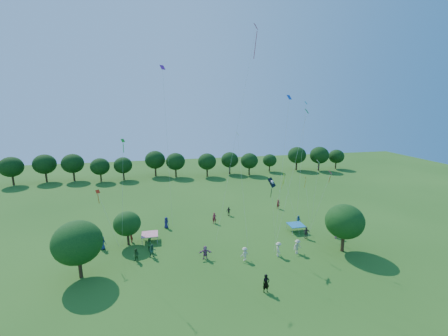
{
  "coord_description": "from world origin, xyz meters",
  "views": [
    {
      "loc": [
        -7.58,
        -20.77,
        18.79
      ],
      "look_at": [
        0.0,
        14.0,
        11.0
      ],
      "focal_mm": 24.0,
      "sensor_mm": 36.0,
      "label": 1
    }
  ],
  "objects_px": {
    "tent_red_stripe": "(150,234)",
    "man_in_black": "(266,283)",
    "near_tree_north": "(127,224)",
    "tent_blue": "(296,225)",
    "near_tree_west": "(77,243)",
    "pirate_kite": "(272,183)",
    "red_high_kite": "(248,73)",
    "near_tree_east": "(345,222)"
  },
  "relations": [
    {
      "from": "pirate_kite",
      "to": "red_high_kite",
      "type": "bearing_deg",
      "value": 150.55
    },
    {
      "from": "red_high_kite",
      "to": "near_tree_north",
      "type": "bearing_deg",
      "value": 163.99
    },
    {
      "from": "near_tree_east",
      "to": "tent_blue",
      "type": "relative_size",
      "value": 2.84
    },
    {
      "from": "near_tree_east",
      "to": "tent_blue",
      "type": "distance_m",
      "value": 8.17
    },
    {
      "from": "man_in_black",
      "to": "near_tree_east",
      "type": "bearing_deg",
      "value": 20.22
    },
    {
      "from": "near_tree_east",
      "to": "pirate_kite",
      "type": "distance_m",
      "value": 10.72
    },
    {
      "from": "near_tree_north",
      "to": "red_high_kite",
      "type": "bearing_deg",
      "value": -16.01
    },
    {
      "from": "near_tree_east",
      "to": "tent_blue",
      "type": "height_order",
      "value": "near_tree_east"
    },
    {
      "from": "red_high_kite",
      "to": "man_in_black",
      "type": "bearing_deg",
      "value": -93.42
    },
    {
      "from": "pirate_kite",
      "to": "near_tree_north",
      "type": "bearing_deg",
      "value": 161.71
    },
    {
      "from": "tent_red_stripe",
      "to": "man_in_black",
      "type": "bearing_deg",
      "value": -50.55
    },
    {
      "from": "near_tree_west",
      "to": "man_in_black",
      "type": "distance_m",
      "value": 20.4
    },
    {
      "from": "man_in_black",
      "to": "pirate_kite",
      "type": "bearing_deg",
      "value": 61.39
    },
    {
      "from": "near_tree_north",
      "to": "pirate_kite",
      "type": "bearing_deg",
      "value": -18.29
    },
    {
      "from": "tent_red_stripe",
      "to": "tent_blue",
      "type": "xyz_separation_m",
      "value": [
        21.17,
        -1.31,
        0.0
      ]
    },
    {
      "from": "near_tree_west",
      "to": "pirate_kite",
      "type": "relative_size",
      "value": 0.77
    },
    {
      "from": "man_in_black",
      "to": "near_tree_west",
      "type": "bearing_deg",
      "value": 154.64
    },
    {
      "from": "man_in_black",
      "to": "near_tree_north",
      "type": "bearing_deg",
      "value": 131.04
    },
    {
      "from": "near_tree_east",
      "to": "tent_red_stripe",
      "type": "xyz_separation_m",
      "value": [
        -24.36,
        8.19,
        -3.03
      ]
    },
    {
      "from": "near_tree_west",
      "to": "near_tree_east",
      "type": "height_order",
      "value": "near_tree_west"
    },
    {
      "from": "near_tree_west",
      "to": "tent_red_stripe",
      "type": "xyz_separation_m",
      "value": [
        7.21,
        7.39,
        -3.09
      ]
    },
    {
      "from": "tent_red_stripe",
      "to": "tent_blue",
      "type": "relative_size",
      "value": 1.0
    },
    {
      "from": "tent_red_stripe",
      "to": "red_high_kite",
      "type": "height_order",
      "value": "red_high_kite"
    },
    {
      "from": "tent_blue",
      "to": "red_high_kite",
      "type": "relative_size",
      "value": 0.08
    },
    {
      "from": "red_high_kite",
      "to": "tent_red_stripe",
      "type": "bearing_deg",
      "value": 158.81
    },
    {
      "from": "near_tree_west",
      "to": "red_high_kite",
      "type": "distance_m",
      "value": 26.72
    },
    {
      "from": "tent_red_stripe",
      "to": "pirate_kite",
      "type": "bearing_deg",
      "value": -22.81
    },
    {
      "from": "red_high_kite",
      "to": "pirate_kite",
      "type": "bearing_deg",
      "value": -29.45
    },
    {
      "from": "red_high_kite",
      "to": "tent_blue",
      "type": "bearing_deg",
      "value": 21.32
    },
    {
      "from": "near_tree_east",
      "to": "pirate_kite",
      "type": "height_order",
      "value": "pirate_kite"
    },
    {
      "from": "near_tree_north",
      "to": "man_in_black",
      "type": "bearing_deg",
      "value": -43.53
    },
    {
      "from": "pirate_kite",
      "to": "tent_red_stripe",
      "type": "bearing_deg",
      "value": 157.19
    },
    {
      "from": "near_tree_west",
      "to": "man_in_black",
      "type": "relative_size",
      "value": 3.29
    },
    {
      "from": "pirate_kite",
      "to": "red_high_kite",
      "type": "distance_m",
      "value": 13.41
    },
    {
      "from": "tent_red_stripe",
      "to": "pirate_kite",
      "type": "height_order",
      "value": "pirate_kite"
    },
    {
      "from": "pirate_kite",
      "to": "red_high_kite",
      "type": "height_order",
      "value": "red_high_kite"
    },
    {
      "from": "near_tree_north",
      "to": "red_high_kite",
      "type": "height_order",
      "value": "red_high_kite"
    },
    {
      "from": "near_tree_west",
      "to": "pirate_kite",
      "type": "bearing_deg",
      "value": 2.65
    },
    {
      "from": "near_tree_east",
      "to": "tent_red_stripe",
      "type": "relative_size",
      "value": 2.84
    },
    {
      "from": "near_tree_east",
      "to": "near_tree_north",
      "type": "bearing_deg",
      "value": 164.06
    },
    {
      "from": "near_tree_west",
      "to": "pirate_kite",
      "type": "xyz_separation_m",
      "value": [
        22.33,
        1.03,
        5.04
      ]
    },
    {
      "from": "near_tree_east",
      "to": "tent_blue",
      "type": "xyz_separation_m",
      "value": [
        -3.19,
        6.89,
        -3.03
      ]
    }
  ]
}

